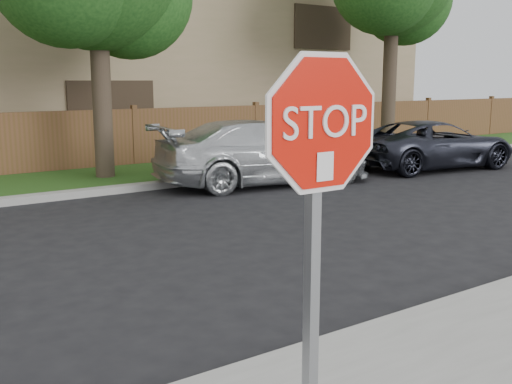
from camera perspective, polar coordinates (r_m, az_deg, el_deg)
ground at (r=5.15m, az=-1.29°, el=-16.73°), size 90.00×90.00×0.00m
far_curb at (r=12.45m, az=-22.39°, el=-0.79°), size 70.00×0.30×0.15m
stop_sign at (r=3.14m, az=6.02°, el=0.71°), size 1.01×0.13×2.55m
sedan_right at (r=13.72m, az=0.78°, el=3.81°), size 5.33×2.81×1.47m
sedan_far_right at (r=16.90m, az=16.51°, el=4.36°), size 4.91×2.76×1.29m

